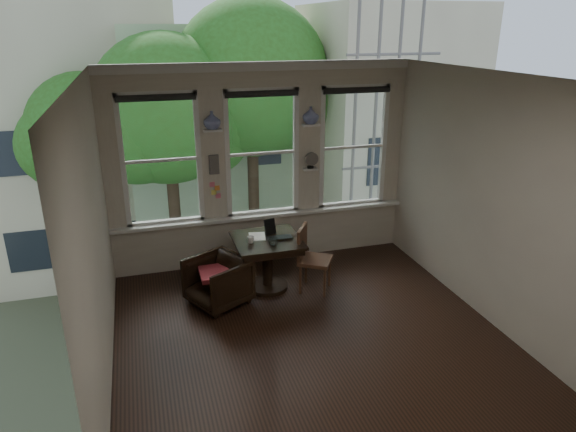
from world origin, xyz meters
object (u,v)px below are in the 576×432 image
object	(u,v)px
table	(268,264)
side_chair_right	(315,260)
armchair_left	(218,282)
mug	(251,240)
laptop	(280,239)

from	to	relation	value
table	side_chair_right	world-z (taller)	side_chair_right
armchair_left	mug	distance (m)	0.70
armchair_left	table	bearing A→B (deg)	79.64
table	laptop	bearing A→B (deg)	-31.65
armchair_left	side_chair_right	xyz separation A→B (m)	(1.35, -0.01, 0.14)
table	mug	world-z (taller)	mug
mug	side_chair_right	bearing A→B (deg)	-10.93
armchair_left	side_chair_right	size ratio (longest dim) A/B	0.78
mug	armchair_left	bearing A→B (deg)	-161.86
laptop	mug	distance (m)	0.40
table	armchair_left	distance (m)	0.77
armchair_left	side_chair_right	world-z (taller)	side_chair_right
armchair_left	side_chair_right	distance (m)	1.36
armchair_left	mug	xyz separation A→B (m)	(0.49, 0.16, 0.47)
table	armchair_left	bearing A→B (deg)	-162.72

